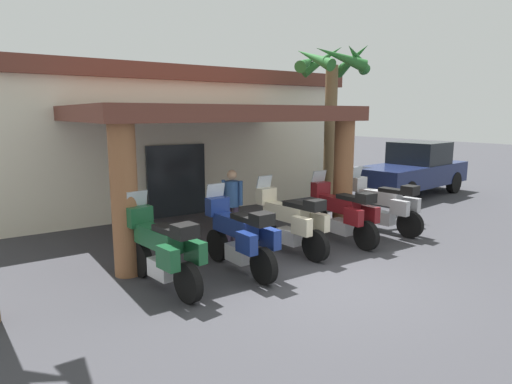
{
  "coord_description": "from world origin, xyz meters",
  "views": [
    {
      "loc": [
        -5.28,
        -5.48,
        2.98
      ],
      "look_at": [
        0.36,
        2.74,
        1.2
      ],
      "focal_mm": 30.82,
      "sensor_mm": 36.0,
      "label": 1
    }
  ],
  "objects_px": {
    "pickup_truck_navy": "(413,170)",
    "palm_tree_near_portico": "(331,87)",
    "motorcycle_blue": "(240,236)",
    "motorcycle_green": "(163,250)",
    "pedestrian": "(232,200)",
    "motel_building": "(140,136)",
    "motorcycle_cream": "(290,222)",
    "motorcycle_silver": "(384,205)",
    "motorcycle_maroon": "(343,213)"
  },
  "relations": [
    {
      "from": "motorcycle_green",
      "to": "motorcycle_cream",
      "type": "relative_size",
      "value": 1.0
    },
    {
      "from": "motorcycle_maroon",
      "to": "pickup_truck_navy",
      "type": "height_order",
      "value": "pickup_truck_navy"
    },
    {
      "from": "motorcycle_cream",
      "to": "palm_tree_near_portico",
      "type": "relative_size",
      "value": 0.42
    },
    {
      "from": "motorcycle_maroon",
      "to": "pickup_truck_navy",
      "type": "bearing_deg",
      "value": -65.17
    },
    {
      "from": "pedestrian",
      "to": "pickup_truck_navy",
      "type": "distance_m",
      "value": 8.81
    },
    {
      "from": "motorcycle_blue",
      "to": "pickup_truck_navy",
      "type": "bearing_deg",
      "value": -73.53
    },
    {
      "from": "motorcycle_silver",
      "to": "pedestrian",
      "type": "bearing_deg",
      "value": 60.85
    },
    {
      "from": "motorcycle_cream",
      "to": "pedestrian",
      "type": "distance_m",
      "value": 1.59
    },
    {
      "from": "motorcycle_green",
      "to": "pedestrian",
      "type": "bearing_deg",
      "value": -62.18
    },
    {
      "from": "motorcycle_cream",
      "to": "motorcycle_silver",
      "type": "height_order",
      "value": "same"
    },
    {
      "from": "motorcycle_blue",
      "to": "pedestrian",
      "type": "distance_m",
      "value": 2.08
    },
    {
      "from": "motel_building",
      "to": "pedestrian",
      "type": "bearing_deg",
      "value": -90.27
    },
    {
      "from": "palm_tree_near_portico",
      "to": "motorcycle_blue",
      "type": "bearing_deg",
      "value": -149.37
    },
    {
      "from": "motorcycle_blue",
      "to": "motorcycle_green",
      "type": "bearing_deg",
      "value": 86.63
    },
    {
      "from": "motorcycle_blue",
      "to": "motorcycle_maroon",
      "type": "height_order",
      "value": "same"
    },
    {
      "from": "pedestrian",
      "to": "pickup_truck_navy",
      "type": "xyz_separation_m",
      "value": [
        8.69,
        1.41,
        -0.05
      ]
    },
    {
      "from": "motorcycle_green",
      "to": "motorcycle_silver",
      "type": "xyz_separation_m",
      "value": [
        6.09,
        0.35,
        0.0
      ]
    },
    {
      "from": "pickup_truck_navy",
      "to": "palm_tree_near_portico",
      "type": "xyz_separation_m",
      "value": [
        -4.37,
        -0.11,
        2.84
      ]
    },
    {
      "from": "motorcycle_green",
      "to": "motorcycle_maroon",
      "type": "bearing_deg",
      "value": -94.48
    },
    {
      "from": "motel_building",
      "to": "motorcycle_blue",
      "type": "bearing_deg",
      "value": -96.85
    },
    {
      "from": "motorcycle_green",
      "to": "motorcycle_silver",
      "type": "height_order",
      "value": "same"
    },
    {
      "from": "motorcycle_blue",
      "to": "palm_tree_near_portico",
      "type": "height_order",
      "value": "palm_tree_near_portico"
    },
    {
      "from": "motorcycle_silver",
      "to": "palm_tree_near_portico",
      "type": "bearing_deg",
      "value": -21.86
    },
    {
      "from": "motorcycle_blue",
      "to": "motorcycle_cream",
      "type": "bearing_deg",
      "value": -78.32
    },
    {
      "from": "motorcycle_cream",
      "to": "motorcycle_silver",
      "type": "relative_size",
      "value": 1.0
    },
    {
      "from": "motorcycle_blue",
      "to": "motorcycle_cream",
      "type": "relative_size",
      "value": 1.0
    },
    {
      "from": "motel_building",
      "to": "pickup_truck_navy",
      "type": "distance_m",
      "value": 9.94
    },
    {
      "from": "pickup_truck_navy",
      "to": "motorcycle_green",
      "type": "bearing_deg",
      "value": -171.62
    },
    {
      "from": "palm_tree_near_portico",
      "to": "motorcycle_green",
      "type": "bearing_deg",
      "value": -155.57
    },
    {
      "from": "pickup_truck_navy",
      "to": "palm_tree_near_portico",
      "type": "distance_m",
      "value": 5.21
    },
    {
      "from": "pedestrian",
      "to": "motorcycle_silver",
      "type": "bearing_deg",
      "value": 123.95
    },
    {
      "from": "motorcycle_maroon",
      "to": "palm_tree_near_portico",
      "type": "distance_m",
      "value": 4.73
    },
    {
      "from": "motel_building",
      "to": "palm_tree_near_portico",
      "type": "distance_m",
      "value": 6.67
    },
    {
      "from": "motorcycle_blue",
      "to": "palm_tree_near_portico",
      "type": "distance_m",
      "value": 6.86
    },
    {
      "from": "motorcycle_cream",
      "to": "palm_tree_near_portico",
      "type": "distance_m",
      "value": 5.58
    },
    {
      "from": "motel_building",
      "to": "palm_tree_near_portico",
      "type": "relative_size",
      "value": 2.48
    },
    {
      "from": "motorcycle_green",
      "to": "pedestrian",
      "type": "height_order",
      "value": "pedestrian"
    },
    {
      "from": "pedestrian",
      "to": "motorcycle_green",
      "type": "bearing_deg",
      "value": 1.51
    },
    {
      "from": "motorcycle_blue",
      "to": "motorcycle_cream",
      "type": "height_order",
      "value": "same"
    },
    {
      "from": "motorcycle_blue",
      "to": "motel_building",
      "type": "bearing_deg",
      "value": -9.4
    },
    {
      "from": "motorcycle_cream",
      "to": "motorcycle_silver",
      "type": "bearing_deg",
      "value": -95.32
    },
    {
      "from": "motorcycle_cream",
      "to": "palm_tree_near_portico",
      "type": "xyz_separation_m",
      "value": [
        3.75,
        2.75,
        3.08
      ]
    },
    {
      "from": "motorcycle_maroon",
      "to": "motorcycle_green",
      "type": "bearing_deg",
      "value": 94.53
    },
    {
      "from": "motorcycle_maroon",
      "to": "motorcycle_blue",
      "type": "bearing_deg",
      "value": 96.94
    },
    {
      "from": "pickup_truck_navy",
      "to": "palm_tree_near_portico",
      "type": "height_order",
      "value": "palm_tree_near_portico"
    },
    {
      "from": "motel_building",
      "to": "pedestrian",
      "type": "relative_size",
      "value": 7.61
    },
    {
      "from": "motel_building",
      "to": "motorcycle_cream",
      "type": "bearing_deg",
      "value": -85.85
    },
    {
      "from": "pedestrian",
      "to": "pickup_truck_navy",
      "type": "relative_size",
      "value": 0.32
    },
    {
      "from": "pickup_truck_navy",
      "to": "motorcycle_blue",
      "type": "bearing_deg",
      "value": -169.07
    },
    {
      "from": "motorcycle_blue",
      "to": "pickup_truck_navy",
      "type": "height_order",
      "value": "pickup_truck_navy"
    }
  ]
}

